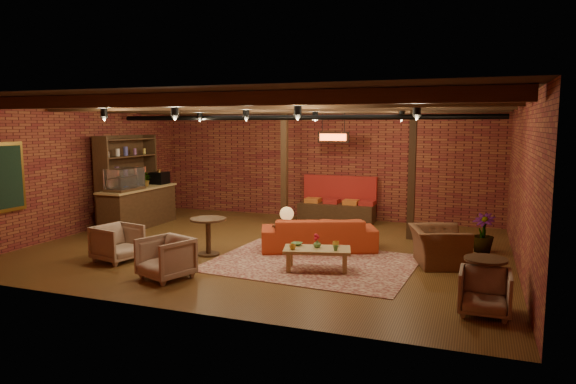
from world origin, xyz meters
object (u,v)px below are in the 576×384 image
(round_table_right, at_px, (485,274))
(armchair_right, at_px, (439,240))
(side_table_lamp, at_px, (287,217))
(plant_tall, at_px, (485,194))
(armchair_a, at_px, (117,241))
(armchair_far, at_px, (485,290))
(round_table_left, at_px, (208,230))
(coffee_table, at_px, (316,251))
(side_table_book, at_px, (431,229))
(armchair_b, at_px, (166,256))
(sofa, at_px, (318,234))

(round_table_right, bearing_deg, armchair_right, 111.28)
(side_table_lamp, relative_size, plant_tall, 0.38)
(side_table_lamp, bearing_deg, plant_tall, 18.17)
(armchair_a, distance_m, armchair_far, 6.80)
(side_table_lamp, distance_m, plant_tall, 4.18)
(plant_tall, bearing_deg, round_table_left, -157.19)
(coffee_table, xyz_separation_m, armchair_a, (-3.88, -0.73, 0.03))
(round_table_left, xyz_separation_m, side_table_book, (4.28, 2.09, -0.07))
(armchair_far, bearing_deg, side_table_lamp, 147.93)
(armchair_a, xyz_separation_m, armchair_b, (1.56, -0.67, 0.01))
(round_table_left, bearing_deg, round_table_right, -12.96)
(armchair_b, distance_m, round_table_right, 5.24)
(sofa, height_order, coffee_table, sofa)
(armchair_right, distance_m, side_table_book, 1.27)
(round_table_left, height_order, side_table_book, round_table_left)
(armchair_a, distance_m, plant_tall, 7.57)
(plant_tall, bearing_deg, round_table_right, -90.00)
(sofa, distance_m, plant_tall, 3.58)
(plant_tall, bearing_deg, sofa, -162.69)
(armchair_right, bearing_deg, armchair_a, 89.76)
(armchair_right, relative_size, armchair_far, 1.57)
(coffee_table, distance_m, armchair_far, 3.18)
(coffee_table, height_order, armchair_right, armchair_right)
(side_table_lamp, relative_size, armchair_a, 1.19)
(sofa, bearing_deg, round_table_left, 8.63)
(round_table_left, bearing_deg, coffee_table, -7.07)
(side_table_lamp, bearing_deg, sofa, 22.56)
(armchair_a, distance_m, side_table_book, 6.53)
(armchair_b, bearing_deg, armchair_right, 50.64)
(side_table_lamp, bearing_deg, coffee_table, -49.92)
(side_table_book, bearing_deg, sofa, -158.65)
(armchair_far, bearing_deg, round_table_left, 164.03)
(side_table_lamp, bearing_deg, armchair_far, -32.93)
(side_table_lamp, xyz_separation_m, side_table_book, (2.90, 1.15, -0.27))
(armchair_b, height_order, armchair_far, armchair_b)
(side_table_lamp, distance_m, side_table_book, 3.13)
(side_table_book, relative_size, armchair_far, 0.71)
(side_table_lamp, height_order, plant_tall, plant_tall)
(side_table_book, bearing_deg, side_table_lamp, -158.38)
(armchair_b, relative_size, armchair_right, 0.72)
(sofa, xyz_separation_m, side_table_book, (2.27, 0.89, 0.09))
(side_table_lamp, relative_size, round_table_right, 1.31)
(armchair_a, height_order, armchair_far, armchair_a)
(plant_tall, bearing_deg, armchair_a, -154.25)
(armchair_a, height_order, armchair_b, armchair_b)
(coffee_table, relative_size, plant_tall, 0.54)
(round_table_left, bearing_deg, side_table_lamp, 34.42)
(coffee_table, xyz_separation_m, round_table_right, (2.90, -0.92, 0.11))
(sofa, height_order, armchair_right, armchair_right)
(side_table_lamp, xyz_separation_m, armchair_b, (-1.27, -2.65, -0.32))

